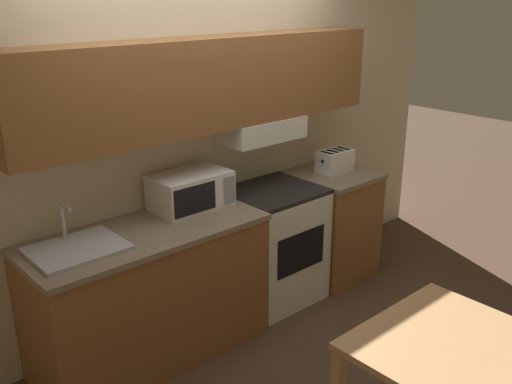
# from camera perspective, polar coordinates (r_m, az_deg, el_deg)

# --- Properties ---
(ground_plane) EXTENTS (16.00, 16.00, 0.00)m
(ground_plane) POSITION_cam_1_polar(r_m,az_deg,el_deg) (4.53, -5.36, -10.85)
(ground_plane) COLOR #4C3828
(wall_back) EXTENTS (5.18, 0.38, 2.55)m
(wall_back) POSITION_cam_1_polar(r_m,az_deg,el_deg) (3.95, -5.36, 7.45)
(wall_back) COLOR beige
(wall_back) RESTS_ON ground_plane
(lower_counter_main) EXTENTS (1.52, 0.66, 0.90)m
(lower_counter_main) POSITION_cam_1_polar(r_m,az_deg,el_deg) (3.77, -10.59, -9.99)
(lower_counter_main) COLOR brown
(lower_counter_main) RESTS_ON ground_plane
(lower_counter_right_stub) EXTENTS (0.60, 0.66, 0.90)m
(lower_counter_right_stub) POSITION_cam_1_polar(r_m,az_deg,el_deg) (4.79, 7.41, -3.14)
(lower_counter_right_stub) COLOR brown
(lower_counter_right_stub) RESTS_ON ground_plane
(stove_range) EXTENTS (0.67, 0.61, 0.90)m
(stove_range) POSITION_cam_1_polar(r_m,az_deg,el_deg) (4.37, 1.67, -5.29)
(stove_range) COLOR white
(stove_range) RESTS_ON ground_plane
(microwave) EXTENTS (0.52, 0.34, 0.24)m
(microwave) POSITION_cam_1_polar(r_m,az_deg,el_deg) (3.85, -6.57, 0.17)
(microwave) COLOR white
(microwave) RESTS_ON lower_counter_main
(toaster) EXTENTS (0.30, 0.18, 0.18)m
(toaster) POSITION_cam_1_polar(r_m,az_deg,el_deg) (4.64, 7.88, 3.12)
(toaster) COLOR white
(toaster) RESTS_ON lower_counter_right_stub
(sink_basin) EXTENTS (0.51, 0.41, 0.25)m
(sink_basin) POSITION_cam_1_polar(r_m,az_deg,el_deg) (3.39, -17.46, -5.37)
(sink_basin) COLOR #B7BABF
(sink_basin) RESTS_ON lower_counter_main
(dining_table) EXTENTS (0.87, 0.74, 0.72)m
(dining_table) POSITION_cam_1_polar(r_m,az_deg,el_deg) (2.99, 18.52, -15.81)
(dining_table) COLOR tan
(dining_table) RESTS_ON ground_plane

